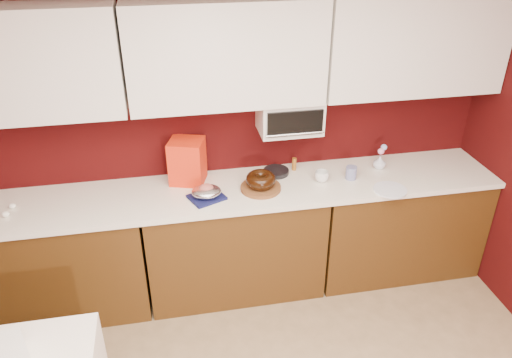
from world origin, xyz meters
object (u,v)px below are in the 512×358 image
object	(u,v)px
bundt_cake	(261,180)
pandoro_box	(187,161)
toaster_oven	(290,115)
foil_ham_nest	(206,192)
blue_jar	(351,173)
coffee_mug	(322,175)
flower_vase	(380,162)

from	to	relation	value
bundt_cake	pandoro_box	bearing A→B (deg)	155.65
toaster_oven	pandoro_box	size ratio (longest dim) A/B	1.36
bundt_cake	foil_ham_nest	distance (m)	0.40
toaster_oven	blue_jar	distance (m)	0.64
foil_ham_nest	coffee_mug	distance (m)	0.87
foil_ham_nest	blue_jar	distance (m)	1.10
foil_ham_nest	blue_jar	bearing A→B (deg)	4.20
foil_ham_nest	flower_vase	size ratio (longest dim) A/B	1.79
blue_jar	foil_ham_nest	bearing A→B (deg)	-175.80
toaster_oven	bundt_cake	bearing A→B (deg)	-140.05
bundt_cake	blue_jar	xyz separation A→B (m)	(0.70, 0.03, -0.03)
bundt_cake	coffee_mug	world-z (taller)	bundt_cake
toaster_oven	pandoro_box	xyz separation A→B (m)	(-0.76, 0.02, -0.31)
toaster_oven	blue_jar	world-z (taller)	toaster_oven
foil_ham_nest	blue_jar	xyz separation A→B (m)	(1.10, 0.08, -0.01)
flower_vase	foil_ham_nest	bearing A→B (deg)	-171.89
foil_ham_nest	pandoro_box	world-z (taller)	pandoro_box
toaster_oven	pandoro_box	world-z (taller)	toaster_oven
toaster_oven	foil_ham_nest	size ratio (longest dim) A/B	2.15
flower_vase	coffee_mug	bearing A→B (deg)	-167.23
bundt_cake	coffee_mug	bearing A→B (deg)	3.86
pandoro_box	coffee_mug	xyz separation A→B (m)	(0.97, -0.20, -0.11)
toaster_oven	flower_vase	size ratio (longest dim) A/B	3.84
pandoro_box	bundt_cake	bearing A→B (deg)	-6.81
pandoro_box	coffee_mug	distance (m)	1.00
pandoro_box	flower_vase	size ratio (longest dim) A/B	2.82
coffee_mug	blue_jar	world-z (taller)	coffee_mug
pandoro_box	coffee_mug	bearing A→B (deg)	6.13
toaster_oven	flower_vase	distance (m)	0.84
foil_ham_nest	bundt_cake	bearing A→B (deg)	7.08
toaster_oven	bundt_cake	size ratio (longest dim) A/B	2.08
coffee_mug	blue_jar	distance (m)	0.23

